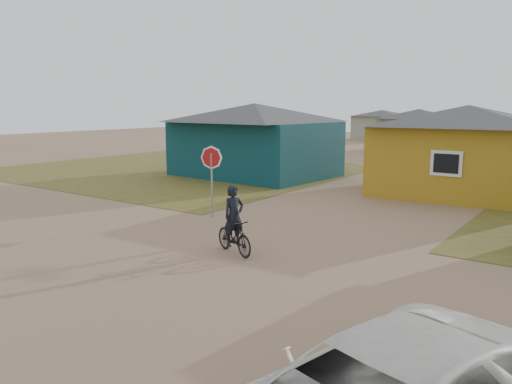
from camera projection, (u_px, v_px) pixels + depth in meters
ground at (215, 264)px, 12.30m from camera, size 120.00×120.00×0.00m
grass_nw at (178, 169)px, 30.75m from camera, size 20.00×18.00×0.00m
house_teal at (255, 139)px, 27.65m from camera, size 8.93×7.08×4.00m
house_yellow at (466, 149)px, 21.75m from camera, size 7.72×6.76×3.90m
house_pale_west at (418, 129)px, 42.68m from camera, size 7.04×6.15×3.60m
house_pale_north at (382, 124)px, 56.90m from camera, size 6.28×5.81×3.40m
stop_sign at (212, 165)px, 17.29m from camera, size 0.81×0.16×2.50m
cyclist at (234, 229)px, 13.09m from camera, size 1.67×0.98×1.82m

